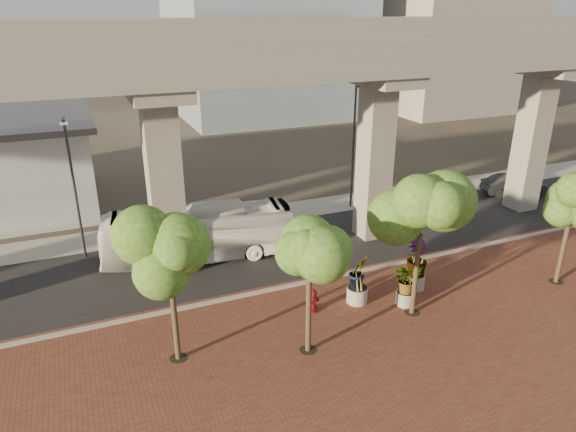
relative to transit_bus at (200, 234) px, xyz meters
name	(u,v)px	position (x,y,z in m)	size (l,w,h in m)	color
ground	(292,267)	(4.23, -2.89, -1.46)	(160.00, 160.00, 0.00)	#322C24
brick_plaza	(371,351)	(4.23, -10.89, -1.43)	(70.00, 13.00, 0.06)	brown
asphalt_road	(279,251)	(4.23, -0.89, -1.44)	(90.00, 8.00, 0.04)	black
curb_strip	(308,282)	(4.23, -4.89, -1.38)	(70.00, 0.25, 0.16)	#9B9990
far_sidewalk	(248,217)	(4.23, 4.61, -1.43)	(90.00, 3.00, 0.06)	#9B9990
transit_viaduct	(278,124)	(4.23, -0.89, 5.83)	(72.00, 5.60, 12.40)	gray
midrise_block	(450,16)	(42.23, 33.11, 10.54)	(18.00, 16.00, 24.00)	gray
transit_bus	(200,234)	(0.00, 0.00, 0.00)	(2.45, 10.45, 2.91)	white
parked_car	(514,185)	(23.78, 1.30, -0.71)	(1.57, 4.54, 1.49)	black
fire_hydrant	(312,300)	(3.33, -7.28, -0.85)	(0.57, 0.51, 1.13)	maroon
planter_front	(407,280)	(7.52, -8.46, -0.13)	(1.89, 1.89, 2.08)	#ABA39A
planter_right	(417,260)	(8.81, -7.37, 0.14)	(2.37, 2.37, 2.53)	#A9A398
planter_left	(358,274)	(5.57, -7.40, 0.05)	(2.17, 2.17, 2.39)	#AFAB9E
street_tree_far_west	(169,256)	(-2.99, -8.35, 3.06)	(3.53, 3.53, 6.08)	#4E402C
street_tree_near_west	(310,255)	(1.92, -9.86, 2.85)	(3.30, 3.30, 5.77)	#4E402C
street_tree_near_east	(423,209)	(7.41, -9.18, 3.62)	(3.96, 3.96, 6.84)	#4E402C
street_tree_far_east	(574,202)	(15.78, -9.62, 2.89)	(3.32, 3.32, 5.82)	#4E402C
streetlamp_west	(73,180)	(-5.92, 2.51, 3.09)	(0.39, 1.13, 7.78)	#2B2B30
streetlamp_east	(355,139)	(11.48, 3.65, 3.40)	(0.41, 1.21, 8.32)	#313136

